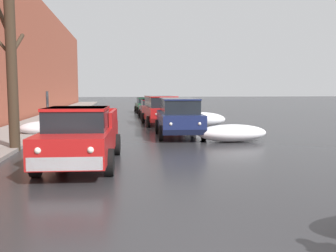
{
  "coord_description": "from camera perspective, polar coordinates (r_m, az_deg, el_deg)",
  "views": [
    {
      "loc": [
        -0.84,
        -4.12,
        2.27
      ],
      "look_at": [
        0.64,
        7.26,
        1.1
      ],
      "focal_mm": 39.27,
      "sensor_mm": 36.0,
      "label": 1
    }
  ],
  "objects": [
    {
      "name": "bare_tree_second_along_sidewalk",
      "position": [
        14.58,
        -23.17,
        10.2
      ],
      "size": [
        2.71,
        2.7,
        6.88
      ],
      "color": "#382B1E",
      "rests_on": "ground"
    },
    {
      "name": "snow_bank_near_corner_right",
      "position": [
        21.98,
        4.93,
        0.98
      ],
      "size": [
        3.12,
        1.26,
        0.88
      ],
      "color": "white",
      "rests_on": "ground"
    },
    {
      "name": "snow_bank_along_right_kerb",
      "position": [
        19.25,
        -17.05,
        -0.34
      ],
      "size": [
        2.43,
        1.19,
        0.61
      ],
      "color": "white",
      "rests_on": "ground"
    },
    {
      "name": "snow_bank_along_left_kerb",
      "position": [
        16.07,
        9.87,
        -1.09
      ],
      "size": [
        3.03,
        1.29,
        0.74
      ],
      "color": "white",
      "rests_on": "ground"
    },
    {
      "name": "pickup_truck_red_approaching_near_lane",
      "position": [
        11.17,
        -13.33,
        -1.5
      ],
      "size": [
        2.3,
        5.29,
        1.76
      ],
      "color": "red",
      "rests_on": "ground"
    },
    {
      "name": "sedan_maroon_parked_far_down_block",
      "position": [
        28.9,
        -2.53,
        2.78
      ],
      "size": [
        2.01,
        4.03,
        1.42
      ],
      "color": "maroon",
      "rests_on": "ground"
    },
    {
      "name": "snow_bank_mid_block_left",
      "position": [
        18.88,
        -18.57,
        -0.36
      ],
      "size": [
        2.48,
        1.47,
        0.7
      ],
      "color": "white",
      "rests_on": "ground"
    },
    {
      "name": "suv_darkblue_parked_kerbside_close",
      "position": [
        17.57,
        1.66,
        1.62
      ],
      "size": [
        2.22,
        4.83,
        1.82
      ],
      "color": "navy",
      "rests_on": "ground"
    },
    {
      "name": "left_sidewalk_slab",
      "position": [
        22.82,
        -20.47,
        -0.11
      ],
      "size": [
        2.93,
        80.0,
        0.13
      ],
      "primitive_type": "cube",
      "color": "gray",
      "rests_on": "ground"
    },
    {
      "name": "sedan_green_queued_behind_truck",
      "position": [
        35.2,
        -3.53,
        3.31
      ],
      "size": [
        2.03,
        3.96,
        1.42
      ],
      "color": "#1E5633",
      "rests_on": "ground"
    },
    {
      "name": "suv_red_parked_kerbside_mid",
      "position": [
        23.11,
        -1.17,
        2.62
      ],
      "size": [
        2.29,
        4.38,
        1.82
      ],
      "color": "red",
      "rests_on": "ground"
    }
  ]
}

